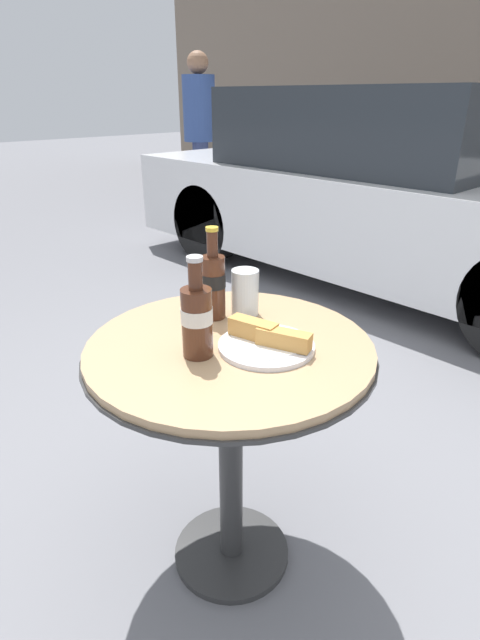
% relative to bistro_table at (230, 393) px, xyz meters
% --- Properties ---
extents(ground_plane, '(30.00, 30.00, 0.00)m').
position_rel_bistro_table_xyz_m(ground_plane, '(0.00, 0.00, -0.56)').
color(ground_plane, slate).
extents(bistro_table, '(0.70, 0.70, 0.71)m').
position_rel_bistro_table_xyz_m(bistro_table, '(0.00, 0.00, 0.00)').
color(bistro_table, '#333333').
rests_on(bistro_table, ground_plane).
extents(cola_bottle_left, '(0.07, 0.07, 0.24)m').
position_rel_bistro_table_xyz_m(cola_bottle_left, '(-0.14, 0.08, 0.24)').
color(cola_bottle_left, '#4C2819').
rests_on(cola_bottle_left, bistro_table).
extents(cola_bottle_right, '(0.07, 0.07, 0.23)m').
position_rel_bistro_table_xyz_m(cola_bottle_right, '(-0.01, -0.09, 0.23)').
color(cola_bottle_right, '#4C2819').
rests_on(cola_bottle_right, bistro_table).
extents(drinking_glass, '(0.07, 0.07, 0.13)m').
position_rel_bistro_table_xyz_m(drinking_glass, '(-0.10, 0.15, 0.20)').
color(drinking_glass, '#C68923').
rests_on(drinking_glass, bistro_table).
extents(lunch_plate_near, '(0.23, 0.23, 0.06)m').
position_rel_bistro_table_xyz_m(lunch_plate_near, '(0.08, 0.05, 0.16)').
color(lunch_plate_near, white).
rests_on(lunch_plate_near, bistro_table).
extents(parked_car, '(3.89, 1.78, 1.30)m').
position_rel_bistro_table_xyz_m(parked_car, '(-1.11, 2.63, 0.05)').
color(parked_car, silver).
rests_on(parked_car, ground_plane).
extents(pedestrian, '(0.34, 0.34, 1.66)m').
position_rel_bistro_table_xyz_m(pedestrian, '(-3.61, 2.90, 0.37)').
color(pedestrian, navy).
rests_on(pedestrian, ground_plane).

